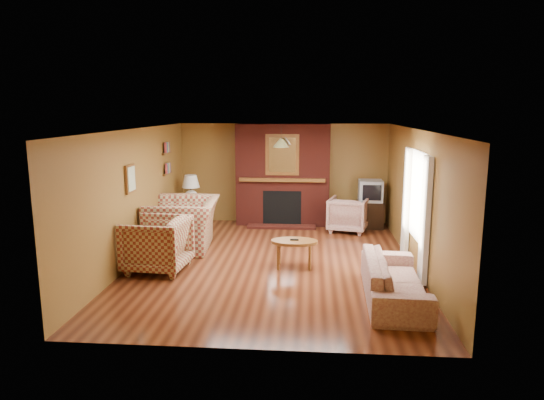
# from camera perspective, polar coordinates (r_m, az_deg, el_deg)

# --- Properties ---
(floor) EXTENTS (6.50, 6.50, 0.00)m
(floor) POSITION_cam_1_polar(r_m,az_deg,el_deg) (8.88, 0.11, -7.34)
(floor) COLOR #411C0D
(floor) RESTS_ON ground
(ceiling) EXTENTS (6.50, 6.50, 0.00)m
(ceiling) POSITION_cam_1_polar(r_m,az_deg,el_deg) (8.45, 0.11, 8.32)
(ceiling) COLOR silver
(ceiling) RESTS_ON wall_back
(wall_back) EXTENTS (6.50, 0.00, 6.50)m
(wall_back) POSITION_cam_1_polar(r_m,az_deg,el_deg) (11.79, 1.35, 3.15)
(wall_back) COLOR brown
(wall_back) RESTS_ON floor
(wall_front) EXTENTS (6.50, 0.00, 6.50)m
(wall_front) POSITION_cam_1_polar(r_m,az_deg,el_deg) (5.44, -2.61, -5.90)
(wall_front) COLOR brown
(wall_front) RESTS_ON floor
(wall_left) EXTENTS (0.00, 6.50, 6.50)m
(wall_left) POSITION_cam_1_polar(r_m,az_deg,el_deg) (9.13, -15.74, 0.51)
(wall_left) COLOR brown
(wall_left) RESTS_ON floor
(wall_right) EXTENTS (0.00, 6.50, 6.50)m
(wall_right) POSITION_cam_1_polar(r_m,az_deg,el_deg) (8.76, 16.65, 0.04)
(wall_right) COLOR brown
(wall_right) RESTS_ON floor
(fireplace) EXTENTS (2.20, 0.82, 2.40)m
(fireplace) POSITION_cam_1_polar(r_m,az_deg,el_deg) (11.53, 1.28, 2.89)
(fireplace) COLOR #501811
(fireplace) RESTS_ON floor
(window_right) EXTENTS (0.10, 1.85, 2.00)m
(window_right) POSITION_cam_1_polar(r_m,az_deg,el_deg) (8.57, 16.58, -0.68)
(window_right) COLOR beige
(window_right) RESTS_ON wall_right
(bookshelf) EXTENTS (0.09, 0.55, 0.71)m
(bookshelf) POSITION_cam_1_polar(r_m,az_deg,el_deg) (10.83, -12.11, 4.72)
(bookshelf) COLOR brown
(bookshelf) RESTS_ON wall_left
(botanical_print) EXTENTS (0.05, 0.40, 0.50)m
(botanical_print) POSITION_cam_1_polar(r_m,az_deg,el_deg) (8.78, -16.32, 2.41)
(botanical_print) COLOR brown
(botanical_print) RESTS_ON wall_left
(pendant_light) EXTENTS (0.36, 0.36, 0.48)m
(pendant_light) POSITION_cam_1_polar(r_m,az_deg,el_deg) (10.77, 1.08, 6.71)
(pendant_light) COLOR black
(pendant_light) RESTS_ON ceiling
(plaid_loveseat) EXTENTS (1.45, 1.63, 0.99)m
(plaid_loveseat) POSITION_cam_1_polar(r_m,az_deg,el_deg) (9.80, -10.40, -2.79)
(plaid_loveseat) COLOR maroon
(plaid_loveseat) RESTS_ON floor
(plaid_armchair) EXTENTS (1.10, 1.07, 0.94)m
(plaid_armchair) POSITION_cam_1_polar(r_m,az_deg,el_deg) (8.56, -13.41, -5.08)
(plaid_armchair) COLOR maroon
(plaid_armchair) RESTS_ON floor
(floral_sofa) EXTENTS (0.90, 2.12, 0.61)m
(floral_sofa) POSITION_cam_1_polar(r_m,az_deg,el_deg) (7.36, 14.19, -9.04)
(floral_sofa) COLOR #BBAB91
(floral_sofa) RESTS_ON floor
(floral_armchair) EXTENTS (1.02, 1.04, 0.78)m
(floral_armchair) POSITION_cam_1_polar(r_m,az_deg,el_deg) (11.12, 8.95, -1.69)
(floral_armchair) COLOR #BBAB91
(floral_armchair) RESTS_ON floor
(coffee_table) EXTENTS (0.81, 0.50, 0.51)m
(coffee_table) POSITION_cam_1_polar(r_m,az_deg,el_deg) (8.51, 2.64, -5.19)
(coffee_table) COLOR brown
(coffee_table) RESTS_ON floor
(side_table) EXTENTS (0.45, 0.45, 0.57)m
(side_table) POSITION_cam_1_polar(r_m,az_deg,el_deg) (11.48, -9.42, -1.84)
(side_table) COLOR brown
(side_table) RESTS_ON floor
(table_lamp) EXTENTS (0.41, 0.41, 0.68)m
(table_lamp) POSITION_cam_1_polar(r_m,az_deg,el_deg) (11.36, -9.53, 1.42)
(table_lamp) COLOR silver
(table_lamp) RESTS_ON side_table
(tv_stand) EXTENTS (0.61, 0.56, 0.63)m
(tv_stand) POSITION_cam_1_polar(r_m,az_deg,el_deg) (11.56, 11.40, -1.67)
(tv_stand) COLOR black
(tv_stand) RESTS_ON floor
(crt_tv) EXTENTS (0.55, 0.55, 0.50)m
(crt_tv) POSITION_cam_1_polar(r_m,az_deg,el_deg) (11.45, 11.51, 1.07)
(crt_tv) COLOR #9B9DA2
(crt_tv) RESTS_ON tv_stand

